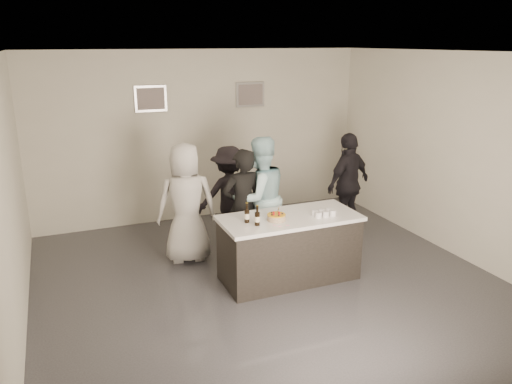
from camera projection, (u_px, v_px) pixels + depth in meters
floor at (270, 284)px, 6.70m from camera, size 6.00×6.00×0.00m
ceiling at (272, 52)px, 5.83m from camera, size 6.00×6.00×0.00m
wall_back at (203, 136)px, 8.92m from camera, size 6.00×0.04×3.00m
wall_front at (439, 276)px, 3.61m from camera, size 6.00×0.04×3.00m
wall_left at (7, 205)px, 5.18m from camera, size 0.04×6.00×3.00m
wall_right at (457, 156)px, 7.36m from camera, size 0.04×6.00×3.00m
picture_left at (151, 99)px, 8.37m from camera, size 0.54×0.04×0.44m
picture_right at (250, 94)px, 9.02m from camera, size 0.54×0.04×0.44m
bar_counter at (289, 248)px, 6.74m from camera, size 1.86×0.86×0.90m
cake at (276, 218)px, 6.45m from camera, size 0.24×0.24×0.07m
beer_bottle_a at (247, 213)px, 6.35m from camera, size 0.07×0.07×0.26m
beer_bottle_b at (257, 216)px, 6.25m from camera, size 0.07×0.07×0.26m
tumbler_cluster at (324, 213)px, 6.63m from camera, size 0.30×0.19×0.08m
candles at (277, 225)px, 6.27m from camera, size 0.24×0.08×0.01m
person_main_black at (243, 207)px, 7.14m from camera, size 0.65×0.46×1.70m
person_main_blue at (260, 198)px, 7.33m from camera, size 1.00×0.85×1.83m
person_guest_left at (186, 203)px, 7.19m from camera, size 0.93×0.68×1.77m
person_guest_right at (348, 184)px, 8.27m from camera, size 1.09×0.75×1.71m
person_guest_back at (229, 194)px, 7.95m from camera, size 1.04×0.64×1.56m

